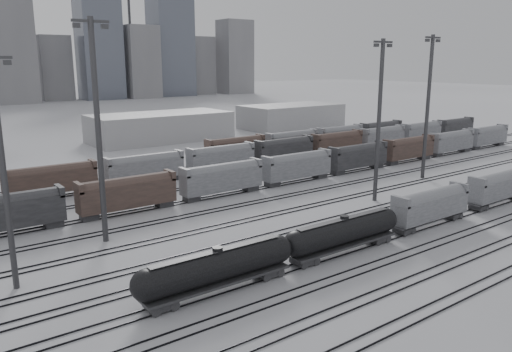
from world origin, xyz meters
TOP-DOWN VIEW (x-y plane):
  - ground at (0.00, 0.00)m, footprint 900.00×900.00m
  - tracks at (0.00, 17.50)m, footprint 220.00×71.50m
  - tank_car_a at (-29.26, 1.00)m, footprint 18.25×3.04m
  - tank_car_b at (-11.46, 1.00)m, footprint 18.02×3.00m
  - hopper_car_a at (5.76, 1.00)m, footprint 14.12×2.81m
  - hopper_car_b at (24.21, 1.00)m, footprint 14.35×2.85m
  - light_mast_a at (-45.42, 13.89)m, footprint 3.74×0.60m
  - light_mast_b at (-33.19, 21.93)m, footprint 4.44×0.71m
  - light_mast_c at (9.77, 14.28)m, footprint 4.17×0.67m
  - light_mast_d at (30.40, 19.74)m, footprint 4.41×0.71m
  - bg_string_near at (8.00, 32.00)m, footprint 151.00×3.00m
  - bg_string_mid at (18.00, 48.00)m, footprint 151.00×3.00m
  - bg_string_far at (35.50, 56.00)m, footprint 66.00×3.00m
  - warehouse_mid at (10.00, 95.00)m, footprint 40.00×18.00m
  - warehouse_right at (60.00, 95.00)m, footprint 35.00×18.00m
  - skyline at (10.84, 280.00)m, footprint 316.00×22.40m
  - crane_right at (91.26, 305.00)m, footprint 42.00×1.80m

SIDE VIEW (x-z plane):
  - ground at x=0.00m, z-range 0.00..0.00m
  - tracks at x=0.00m, z-range 0.00..0.16m
  - tank_car_b at x=-11.46m, z-range 0.35..4.80m
  - tank_car_a at x=-29.26m, z-range 0.35..4.87m
  - bg_string_far at x=35.50m, z-range 0.00..5.60m
  - bg_string_near at x=8.00m, z-range 0.00..5.60m
  - bg_string_mid at x=18.00m, z-range 0.00..5.60m
  - hopper_car_a at x=5.76m, z-range 0.60..5.65m
  - hopper_car_b at x=24.21m, z-range 0.61..5.74m
  - warehouse_mid at x=10.00m, z-range 0.00..8.00m
  - warehouse_right at x=60.00m, z-range 0.00..8.00m
  - light_mast_a at x=-45.42m, z-range 0.71..24.10m
  - light_mast_c at x=9.77m, z-range 0.79..26.87m
  - light_mast_d at x=30.40m, z-range 0.84..28.38m
  - light_mast_b at x=-33.19m, z-range 0.85..28.57m
  - skyline at x=10.84m, z-range -12.77..82.23m
  - crane_right at x=91.26m, z-range 7.39..107.39m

